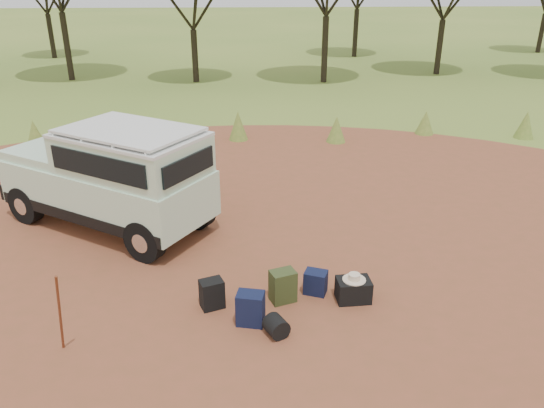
{
  "coord_description": "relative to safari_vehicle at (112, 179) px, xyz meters",
  "views": [
    {
      "loc": [
        0.14,
        -7.19,
        4.92
      ],
      "look_at": [
        0.64,
        1.57,
        1.0
      ],
      "focal_mm": 35.0,
      "sensor_mm": 36.0,
      "label": 1
    }
  ],
  "objects": [
    {
      "name": "ground",
      "position": [
        2.5,
        -2.86,
        -1.05
      ],
      "size": [
        140.0,
        140.0,
        0.0
      ],
      "primitive_type": "plane",
      "color": "olive",
      "rests_on": "ground"
    },
    {
      "name": "dirt_clearing",
      "position": [
        2.5,
        -2.86,
        -1.05
      ],
      "size": [
        23.0,
        23.0,
        0.01
      ],
      "primitive_type": "cylinder",
      "color": "brown",
      "rests_on": "ground"
    },
    {
      "name": "grass_fringe",
      "position": [
        2.62,
        5.81,
        -0.65
      ],
      "size": [
        36.6,
        1.6,
        0.9
      ],
      "color": "olive",
      "rests_on": "ground"
    },
    {
      "name": "safari_vehicle",
      "position": [
        0.0,
        0.0,
        0.0
      ],
      "size": [
        4.68,
        3.88,
        2.18
      ],
      "rotation": [
        0.0,
        0.0,
        -0.57
      ],
      "color": "#BBDBBB",
      "rests_on": "ground"
    },
    {
      "name": "walking_staff",
      "position": [
        0.15,
        -4.06,
        -0.35
      ],
      "size": [
        0.28,
        0.41,
        1.4
      ],
      "primitive_type": "cylinder",
      "rotation": [
        0.3,
        0.0,
        0.57
      ],
      "color": "brown",
      "rests_on": "ground"
    },
    {
      "name": "backpack_black",
      "position": [
        2.1,
        -3.0,
        -0.81
      ],
      "size": [
        0.42,
        0.37,
        0.49
      ],
      "primitive_type": "cube",
      "rotation": [
        0.0,
        0.0,
        0.36
      ],
      "color": "black",
      "rests_on": "ground"
    },
    {
      "name": "backpack_navy",
      "position": [
        2.7,
        -3.46,
        -0.79
      ],
      "size": [
        0.46,
        0.37,
        0.53
      ],
      "primitive_type": "cube",
      "rotation": [
        0.0,
        0.0,
        -0.22
      ],
      "color": "#121638",
      "rests_on": "ground"
    },
    {
      "name": "backpack_olive",
      "position": [
        3.22,
        -2.89,
        -0.78
      ],
      "size": [
        0.46,
        0.4,
        0.54
      ],
      "primitive_type": "cube",
      "rotation": [
        0.0,
        0.0,
        0.34
      ],
      "color": "#303C1B",
      "rests_on": "ground"
    },
    {
      "name": "duffel_navy",
      "position": [
        3.78,
        -2.7,
        -0.85
      ],
      "size": [
        0.43,
        0.38,
        0.4
      ],
      "primitive_type": "cube",
      "rotation": [
        0.0,
        0.0,
        -0.37
      ],
      "color": "#121638",
      "rests_on": "ground"
    },
    {
      "name": "hard_case",
      "position": [
        4.36,
        -2.94,
        -0.86
      ],
      "size": [
        0.55,
        0.41,
        0.38
      ],
      "primitive_type": "cube",
      "rotation": [
        0.0,
        0.0,
        0.05
      ],
      "color": "black",
      "rests_on": "ground"
    },
    {
      "name": "stuff_sack",
      "position": [
        3.06,
        -3.76,
        -0.9
      ],
      "size": [
        0.41,
        0.41,
        0.31
      ],
      "primitive_type": "cylinder",
      "rotation": [
        1.57,
        0.0,
        0.46
      ],
      "color": "black",
      "rests_on": "ground"
    },
    {
      "name": "safari_hat",
      "position": [
        4.36,
        -2.94,
        -0.63
      ],
      "size": [
        0.37,
        0.37,
        0.11
      ],
      "color": "beige",
      "rests_on": "hard_case"
    }
  ]
}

